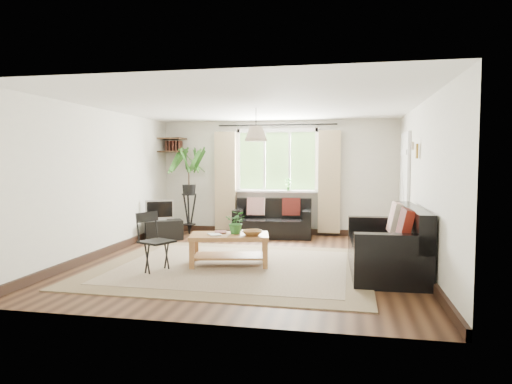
% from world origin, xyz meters
% --- Properties ---
extents(floor, '(5.50, 5.50, 0.00)m').
position_xyz_m(floor, '(0.00, 0.00, 0.00)').
color(floor, black).
rests_on(floor, ground).
extents(ceiling, '(5.50, 5.50, 0.00)m').
position_xyz_m(ceiling, '(0.00, 0.00, 2.40)').
color(ceiling, white).
rests_on(ceiling, floor).
extents(wall_back, '(5.00, 0.02, 2.40)m').
position_xyz_m(wall_back, '(0.00, 2.75, 1.20)').
color(wall_back, silver).
rests_on(wall_back, floor).
extents(wall_front, '(5.00, 0.02, 2.40)m').
position_xyz_m(wall_front, '(0.00, -2.75, 1.20)').
color(wall_front, silver).
rests_on(wall_front, floor).
extents(wall_left, '(0.02, 5.50, 2.40)m').
position_xyz_m(wall_left, '(-2.50, 0.00, 1.20)').
color(wall_left, silver).
rests_on(wall_left, floor).
extents(wall_right, '(0.02, 5.50, 2.40)m').
position_xyz_m(wall_right, '(2.50, 0.00, 1.20)').
color(wall_right, silver).
rests_on(wall_right, floor).
extents(rug, '(3.95, 3.40, 0.02)m').
position_xyz_m(rug, '(-0.18, -0.43, 0.01)').
color(rug, '#BBAC91').
rests_on(rug, floor).
extents(window, '(2.50, 0.16, 2.16)m').
position_xyz_m(window, '(0.00, 2.71, 1.55)').
color(window, white).
rests_on(window, wall_back).
extents(door, '(0.06, 0.96, 2.06)m').
position_xyz_m(door, '(2.47, 1.70, 1.00)').
color(door, silver).
rests_on(door, wall_right).
extents(corner_shelf, '(0.50, 0.50, 0.34)m').
position_xyz_m(corner_shelf, '(-2.25, 2.50, 1.89)').
color(corner_shelf, black).
rests_on(corner_shelf, wall_back).
extents(pendant_lamp, '(0.36, 0.36, 0.54)m').
position_xyz_m(pendant_lamp, '(0.00, 0.40, 2.05)').
color(pendant_lamp, beige).
rests_on(pendant_lamp, ceiling).
extents(wall_sconce, '(0.12, 0.12, 0.28)m').
position_xyz_m(wall_sconce, '(2.43, 0.30, 1.74)').
color(wall_sconce, beige).
rests_on(wall_sconce, wall_right).
extents(sofa_back, '(1.61, 0.88, 0.73)m').
position_xyz_m(sofa_back, '(-0.02, 2.30, 0.37)').
color(sofa_back, black).
rests_on(sofa_back, floor).
extents(sofa_right, '(1.90, 0.99, 0.88)m').
position_xyz_m(sofa_right, '(1.97, -0.37, 0.44)').
color(sofa_right, black).
rests_on(sofa_right, floor).
extents(coffee_table, '(1.25, 0.84, 0.47)m').
position_xyz_m(coffee_table, '(-0.26, -0.35, 0.24)').
color(coffee_table, brown).
rests_on(coffee_table, floor).
extents(table_plant, '(0.32, 0.28, 0.35)m').
position_xyz_m(table_plant, '(-0.16, -0.27, 0.64)').
color(table_plant, '#2C6A2A').
rests_on(table_plant, coffee_table).
extents(bowl, '(0.40, 0.40, 0.07)m').
position_xyz_m(bowl, '(0.09, -0.38, 0.51)').
color(bowl, olive).
rests_on(bowl, coffee_table).
extents(book_a, '(0.27, 0.29, 0.02)m').
position_xyz_m(book_a, '(-0.52, -0.51, 0.48)').
color(book_a, silver).
rests_on(book_a, coffee_table).
extents(book_b, '(0.24, 0.28, 0.02)m').
position_xyz_m(book_b, '(-0.51, -0.27, 0.48)').
color(book_b, '#582923').
rests_on(book_b, coffee_table).
extents(tv_stand, '(0.82, 0.70, 0.38)m').
position_xyz_m(tv_stand, '(-2.08, 1.57, 0.19)').
color(tv_stand, black).
rests_on(tv_stand, floor).
extents(tv, '(0.57, 0.43, 0.42)m').
position_xyz_m(tv, '(-2.17, 1.57, 0.59)').
color(tv, '#A5A5AA').
rests_on(tv, tv_stand).
extents(palm_stand, '(0.81, 0.81, 1.85)m').
position_xyz_m(palm_stand, '(-1.82, 2.33, 0.93)').
color(palm_stand, black).
rests_on(palm_stand, floor).
extents(folding_chair, '(0.57, 0.57, 0.84)m').
position_xyz_m(folding_chair, '(-1.15, -0.94, 0.42)').
color(folding_chair, black).
rests_on(folding_chair, floor).
extents(sill_plant, '(0.14, 0.10, 0.27)m').
position_xyz_m(sill_plant, '(0.25, 2.63, 1.06)').
color(sill_plant, '#2D6023').
rests_on(sill_plant, window).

